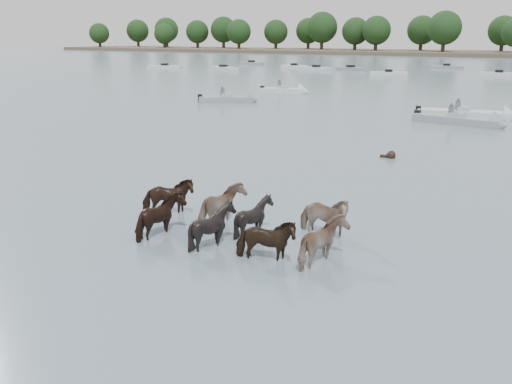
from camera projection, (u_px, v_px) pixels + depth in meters
The scene contains 10 objects.
ground at pixel (189, 232), 16.26m from camera, with size 400.00×400.00×0.00m, color slate.
shoreline at pixel (283, 51), 175.01m from camera, with size 160.00×30.00×1.00m, color #4C4233.
pony_herd at pixel (238, 222), 15.64m from camera, with size 7.54×3.56×1.42m.
swimming_pony at pixel (390, 156), 25.92m from camera, with size 0.72×0.44×0.44m.
motorboat_a at pixel (235, 99), 47.04m from camera, with size 5.14×3.63×1.92m.
motorboat_b at pixel (469, 122), 35.20m from camera, with size 6.11×2.83×1.92m.
motorboat_c at pixel (476, 115), 38.17m from camera, with size 6.73×2.28×1.92m.
motorboat_f at pixel (290, 91), 53.99m from camera, with size 4.95×2.37×1.92m.
distant_flotilla at pixel (486, 73), 78.55m from camera, with size 102.93×29.85×0.93m.
treeline at pixel (288, 31), 173.23m from camera, with size 144.71×22.00×11.97m.
Camera 1 is at (9.05, -12.52, 5.57)m, focal length 39.08 mm.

